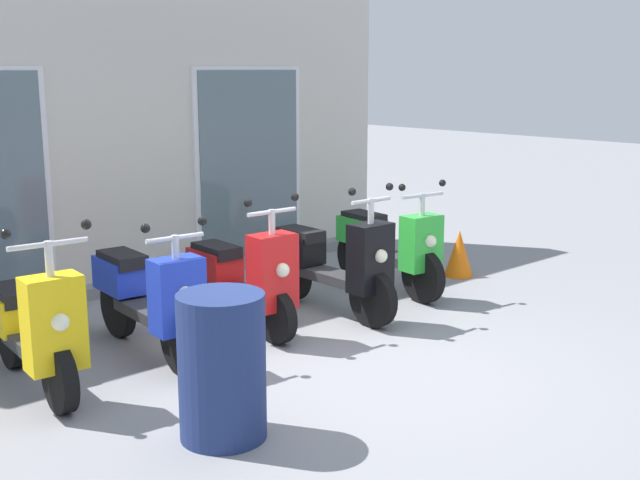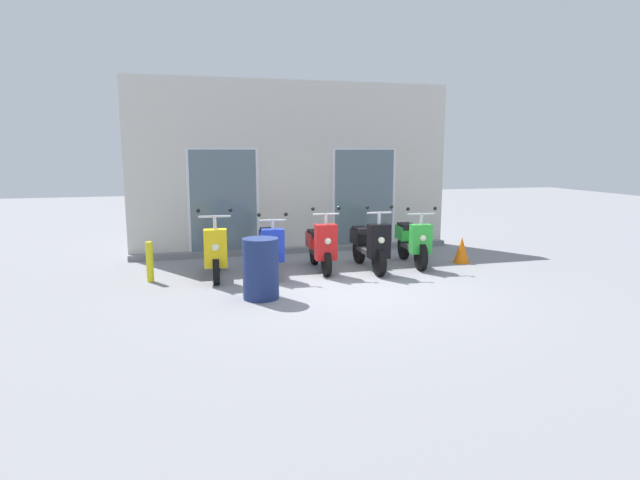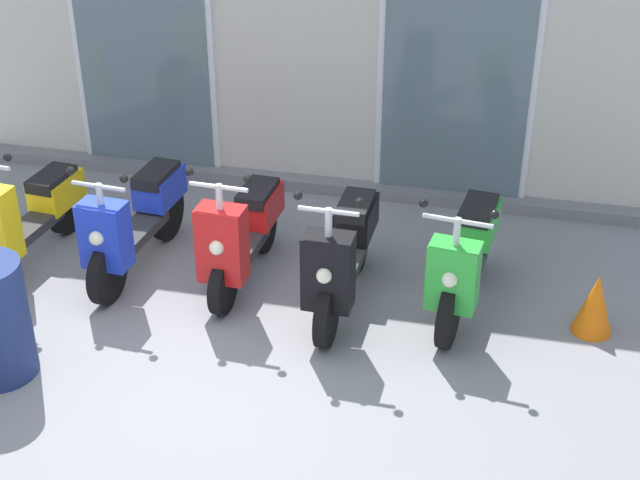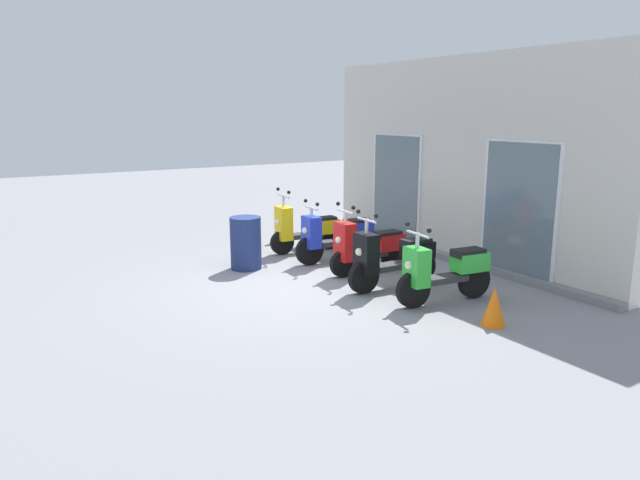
{
  "view_description": "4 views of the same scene",
  "coord_description": "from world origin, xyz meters",
  "px_view_note": "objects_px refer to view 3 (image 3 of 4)",
  "views": [
    {
      "loc": [
        -4.12,
        -4.26,
        2.28
      ],
      "look_at": [
        0.72,
        1.05,
        0.75
      ],
      "focal_mm": 45.45,
      "sensor_mm": 36.0,
      "label": 1
    },
    {
      "loc": [
        -2.6,
        -8.2,
        2.24
      ],
      "look_at": [
        -0.18,
        0.58,
        0.71
      ],
      "focal_mm": 29.87,
      "sensor_mm": 36.0,
      "label": 2
    },
    {
      "loc": [
        2.19,
        -5.18,
        4.3
      ],
      "look_at": [
        0.8,
        0.88,
        0.73
      ],
      "focal_mm": 51.71,
      "sensor_mm": 36.0,
      "label": 3
    },
    {
      "loc": [
        7.92,
        -4.59,
        2.75
      ],
      "look_at": [
        -0.53,
        0.68,
        0.56
      ],
      "focal_mm": 32.9,
      "sensor_mm": 36.0,
      "label": 4
    }
  ],
  "objects_px": {
    "scooter_yellow": "(27,215)",
    "scooter_red": "(242,232)",
    "scooter_black": "(343,254)",
    "traffic_cone": "(595,304)",
    "scooter_green": "(466,257)",
    "scooter_blue": "(136,219)"
  },
  "relations": [
    {
      "from": "scooter_yellow",
      "to": "scooter_red",
      "type": "xyz_separation_m",
      "value": [
        1.94,
        0.1,
        0.01
      ]
    },
    {
      "from": "scooter_black",
      "to": "scooter_red",
      "type": "bearing_deg",
      "value": 168.86
    },
    {
      "from": "scooter_red",
      "to": "traffic_cone",
      "type": "height_order",
      "value": "scooter_red"
    },
    {
      "from": "scooter_black",
      "to": "scooter_green",
      "type": "height_order",
      "value": "scooter_black"
    },
    {
      "from": "scooter_black",
      "to": "scooter_green",
      "type": "xyz_separation_m",
      "value": [
        0.97,
        0.18,
        -0.01
      ]
    },
    {
      "from": "scooter_green",
      "to": "traffic_cone",
      "type": "xyz_separation_m",
      "value": [
        1.04,
        -0.11,
        -0.22
      ]
    },
    {
      "from": "scooter_green",
      "to": "scooter_black",
      "type": "bearing_deg",
      "value": -169.42
    },
    {
      "from": "scooter_yellow",
      "to": "traffic_cone",
      "type": "bearing_deg",
      "value": -0.03
    },
    {
      "from": "traffic_cone",
      "to": "scooter_black",
      "type": "bearing_deg",
      "value": -177.86
    },
    {
      "from": "scooter_yellow",
      "to": "scooter_green",
      "type": "distance_m",
      "value": 3.83
    },
    {
      "from": "scooter_black",
      "to": "traffic_cone",
      "type": "distance_m",
      "value": 2.03
    },
    {
      "from": "scooter_yellow",
      "to": "scooter_green",
      "type": "bearing_deg",
      "value": 1.55
    },
    {
      "from": "scooter_blue",
      "to": "scooter_black",
      "type": "distance_m",
      "value": 1.88
    },
    {
      "from": "scooter_blue",
      "to": "scooter_red",
      "type": "distance_m",
      "value": 0.96
    },
    {
      "from": "scooter_blue",
      "to": "traffic_cone",
      "type": "distance_m",
      "value": 3.9
    },
    {
      "from": "scooter_blue",
      "to": "scooter_red",
      "type": "xyz_separation_m",
      "value": [
        0.96,
        0.01,
        -0.01
      ]
    },
    {
      "from": "scooter_yellow",
      "to": "scooter_green",
      "type": "relative_size",
      "value": 0.95
    },
    {
      "from": "scooter_yellow",
      "to": "scooter_red",
      "type": "distance_m",
      "value": 1.95
    },
    {
      "from": "scooter_yellow",
      "to": "scooter_black",
      "type": "relative_size",
      "value": 0.91
    },
    {
      "from": "scooter_yellow",
      "to": "traffic_cone",
      "type": "xyz_separation_m",
      "value": [
        4.87,
        -0.0,
        -0.21
      ]
    },
    {
      "from": "traffic_cone",
      "to": "scooter_green",
      "type": "bearing_deg",
      "value": 174.17
    },
    {
      "from": "scooter_green",
      "to": "traffic_cone",
      "type": "height_order",
      "value": "scooter_green"
    }
  ]
}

